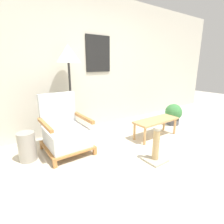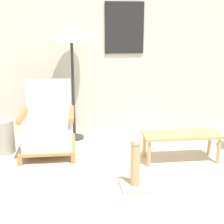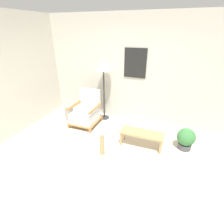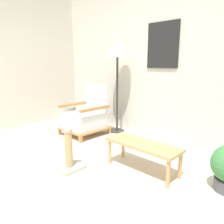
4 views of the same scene
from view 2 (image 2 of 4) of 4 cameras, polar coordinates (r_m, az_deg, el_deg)
The scene contains 7 objects.
ground_plane at distance 2.98m, azimuth 6.68°, elevation -16.55°, with size 14.00×14.00×0.00m, color beige.
wall_back at distance 4.66m, azimuth 1.12°, elevation 12.68°, with size 8.00×0.09×2.70m.
armchair at distance 4.05m, azimuth -11.54°, elevation -2.96°, with size 0.66×0.72×0.90m.
floor_lamp at distance 4.32m, azimuth -7.44°, elevation 13.60°, with size 0.43×0.43×1.67m.
coffee_table at distance 3.81m, azimuth 12.56°, elevation -4.51°, with size 0.92×0.34×0.35m.
vase at distance 4.21m, azimuth -19.01°, elevation -4.31°, with size 0.24×0.24×0.42m, color #9E998E.
scratching_post at distance 3.17m, azimuth 4.23°, elevation -10.67°, with size 0.29×0.29×0.51m.
Camera 2 is at (-0.61, -2.46, 1.57)m, focal length 50.00 mm.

